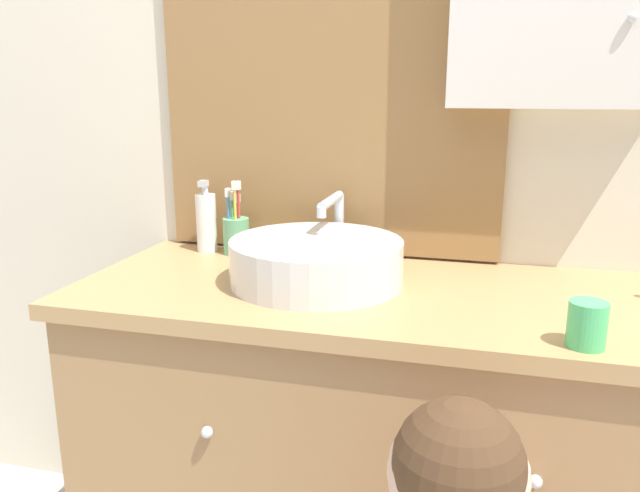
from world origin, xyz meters
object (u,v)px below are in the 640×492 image
sink_basin (318,260)px  soap_dispenser (206,222)px  toothbrush_holder (236,233)px  drinking_cup (587,324)px

sink_basin → soap_dispenser: soap_dispenser is taller
soap_dispenser → sink_basin: bearing=-28.2°
toothbrush_holder → sink_basin: bearing=-34.6°
sink_basin → drinking_cup: 0.58m
toothbrush_holder → drinking_cup: (0.80, -0.42, -0.02)m
soap_dispenser → drinking_cup: soap_dispenser is taller
soap_dispenser → toothbrush_holder: bearing=-2.5°
sink_basin → drinking_cup: size_ratio=5.55×
sink_basin → toothbrush_holder: bearing=145.4°
sink_basin → soap_dispenser: 0.41m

